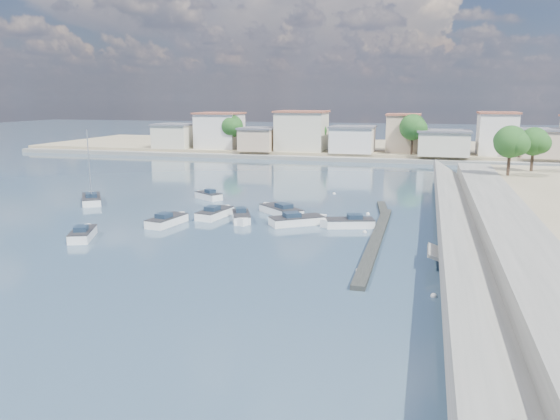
% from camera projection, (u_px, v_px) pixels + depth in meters
% --- Properties ---
extents(ground, '(400.00, 400.00, 0.00)m').
position_uv_depth(ground, '(346.00, 186.00, 78.19)').
color(ground, '#2A3F55').
rests_on(ground, ground).
extents(seawall_walkway, '(5.00, 90.00, 1.80)m').
position_uv_depth(seawall_walkway, '(512.00, 232.00, 47.76)').
color(seawall_walkway, slate).
rests_on(seawall_walkway, ground).
extents(breakwater, '(2.00, 31.02, 0.35)m').
position_uv_depth(breakwater, '(378.00, 233.00, 50.57)').
color(breakwater, black).
rests_on(breakwater, ground).
extents(far_shore_land, '(160.00, 40.00, 1.40)m').
position_uv_depth(far_shore_land, '(378.00, 149.00, 127.23)').
color(far_shore_land, gray).
rests_on(far_shore_land, ground).
extents(far_shore_quay, '(160.00, 2.50, 0.80)m').
position_uv_depth(far_shore_quay, '(369.00, 160.00, 107.43)').
color(far_shore_quay, slate).
rests_on(far_shore_quay, ground).
extents(far_town, '(113.01, 12.80, 8.35)m').
position_uv_depth(far_town, '(427.00, 136.00, 109.38)').
color(far_town, beige).
rests_on(far_town, far_shore_land).
extents(shore_trees, '(74.56, 38.32, 7.92)m').
position_uv_depth(shore_trees, '(413.00, 132.00, 101.40)').
color(shore_trees, '#38281E').
rests_on(shore_trees, ground).
extents(motorboat_a, '(3.30, 4.89, 1.48)m').
position_uv_depth(motorboat_a, '(83.00, 234.00, 49.18)').
color(motorboat_a, white).
rests_on(motorboat_a, ground).
extents(motorboat_b, '(2.70, 5.45, 1.48)m').
position_uv_depth(motorboat_b, '(169.00, 221.00, 54.56)').
color(motorboat_b, white).
rests_on(motorboat_b, ground).
extents(motorboat_c, '(5.66, 5.44, 1.48)m').
position_uv_depth(motorboat_c, '(280.00, 210.00, 59.43)').
color(motorboat_c, white).
rests_on(motorboat_c, ground).
extents(motorboat_d, '(5.30, 3.22, 1.48)m').
position_uv_depth(motorboat_d, '(347.00, 223.00, 53.39)').
color(motorboat_d, white).
rests_on(motorboat_d, ground).
extents(motorboat_e, '(2.71, 5.65, 1.48)m').
position_uv_depth(motorboat_e, '(216.00, 213.00, 58.05)').
color(motorboat_e, white).
rests_on(motorboat_e, ground).
extents(motorboat_f, '(4.12, 3.47, 1.48)m').
position_uv_depth(motorboat_f, '(208.00, 196.00, 68.29)').
color(motorboat_f, white).
rests_on(motorboat_f, ground).
extents(motorboat_g, '(3.24, 4.87, 1.48)m').
position_uv_depth(motorboat_g, '(241.00, 218.00, 55.91)').
color(motorboat_g, white).
rests_on(motorboat_g, ground).
extents(motorboat_h, '(5.54, 4.77, 1.48)m').
position_uv_depth(motorboat_h, '(299.00, 221.00, 54.51)').
color(motorboat_h, white).
rests_on(motorboat_h, ground).
extents(sailboat, '(5.19, 6.26, 9.00)m').
position_uv_depth(sailboat, '(92.00, 199.00, 66.02)').
color(sailboat, white).
rests_on(sailboat, ground).
extents(mooring_buoys, '(13.94, 36.09, 0.40)m').
position_uv_depth(mooring_buoys, '(379.00, 230.00, 52.01)').
color(mooring_buoys, white).
rests_on(mooring_buoys, ground).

